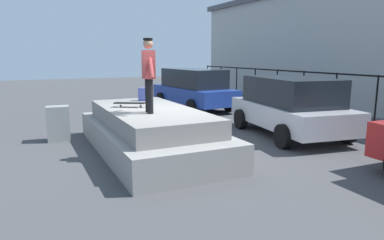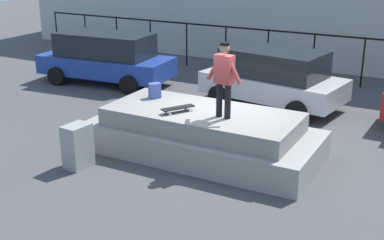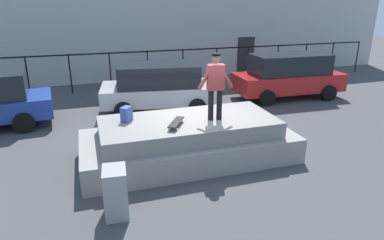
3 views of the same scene
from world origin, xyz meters
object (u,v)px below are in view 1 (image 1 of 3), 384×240
object	(u,v)px
utility_box	(58,124)
backpack	(144,94)
car_blue_hatchback_near	(193,88)
skateboarder	(149,71)
skateboard	(130,103)
car_silver_hatchback_mid	(290,105)

from	to	relation	value
utility_box	backpack	bearing A→B (deg)	81.43
car_blue_hatchback_near	skateboarder	bearing A→B (deg)	-33.10
skateboarder	car_blue_hatchback_near	distance (m)	7.90
skateboard	car_silver_hatchback_mid	size ratio (longest dim) A/B	0.18
skateboard	car_silver_hatchback_mid	world-z (taller)	car_silver_hatchback_mid
backpack	car_blue_hatchback_near	distance (m)	5.77
car_silver_hatchback_mid	utility_box	distance (m)	6.72
backpack	car_silver_hatchback_mid	world-z (taller)	car_silver_hatchback_mid
backpack	skateboard	bearing A→B (deg)	95.95
backpack	car_silver_hatchback_mid	xyz separation A→B (m)	(1.68, 3.99, -0.34)
utility_box	skateboard	bearing A→B (deg)	49.17
skateboarder	backpack	distance (m)	2.36
skateboarder	backpack	world-z (taller)	skateboarder
skateboard	utility_box	size ratio (longest dim) A/B	0.80
skateboard	car_silver_hatchback_mid	distance (m)	4.76
car_silver_hatchback_mid	utility_box	xyz separation A→B (m)	(-2.23, -6.33, -0.43)
skateboard	car_silver_hatchback_mid	bearing A→B (deg)	82.88
car_blue_hatchback_near	utility_box	bearing A→B (deg)	-57.55
backpack	utility_box	world-z (taller)	backpack
skateboard	backpack	distance (m)	1.31
car_blue_hatchback_near	car_silver_hatchback_mid	world-z (taller)	car_blue_hatchback_near
utility_box	car_silver_hatchback_mid	bearing A→B (deg)	75.36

